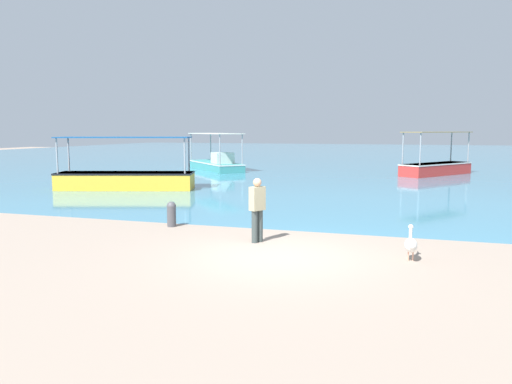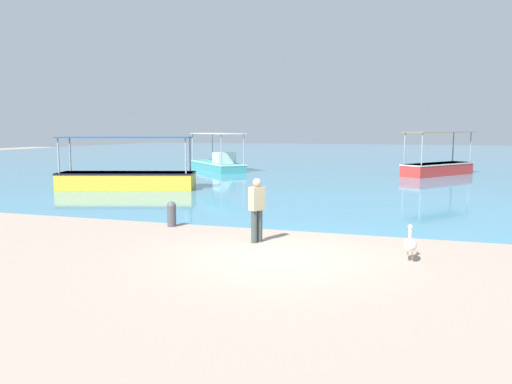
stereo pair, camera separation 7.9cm
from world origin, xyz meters
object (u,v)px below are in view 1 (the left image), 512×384
at_px(fishing_boat_near_right, 126,178).
at_px(fishing_boat_center, 216,162).
at_px(mooring_bollard, 171,213).
at_px(fisherman_standing, 257,208).
at_px(fishing_boat_far_left, 436,166).
at_px(pelican, 411,244).

height_order(fishing_boat_near_right, fishing_boat_center, fishing_boat_center).
height_order(fishing_boat_center, mooring_bollard, fishing_boat_center).
relative_size(fishing_boat_near_right, fisherman_standing, 4.07).
relative_size(fishing_boat_center, mooring_bollard, 8.40).
height_order(fishing_boat_far_left, fishing_boat_center, fishing_boat_far_left).
xyz_separation_m(fishing_boat_center, pelican, (13.72, -22.50, -0.18)).
height_order(fishing_boat_far_left, fisherman_standing, fishing_boat_far_left).
height_order(fishing_boat_near_right, fisherman_standing, fishing_boat_near_right).
relative_size(fishing_boat_far_left, fishing_boat_center, 0.88).
bearing_deg(mooring_bollard, fishing_boat_near_right, 129.31).
distance_m(fishing_boat_center, fisherman_standing, 23.91).
bearing_deg(mooring_bollard, fisherman_standing, -22.21).
bearing_deg(fishing_boat_near_right, fishing_boat_far_left, 40.73).
relative_size(fishing_boat_far_left, pelican, 7.03).
bearing_deg(pelican, fisherman_standing, 169.22).
xyz_separation_m(fishing_boat_near_right, fishing_boat_far_left, (15.04, 12.95, -0.01)).
bearing_deg(fishing_boat_center, pelican, -58.63).
bearing_deg(fishing_boat_far_left, mooring_bollard, -112.07).
height_order(fishing_boat_center, pelican, fishing_boat_center).
distance_m(pelican, mooring_bollard, 7.26).
bearing_deg(pelican, fishing_boat_center, 121.37).
bearing_deg(fishing_boat_center, fishing_boat_near_right, -89.09).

